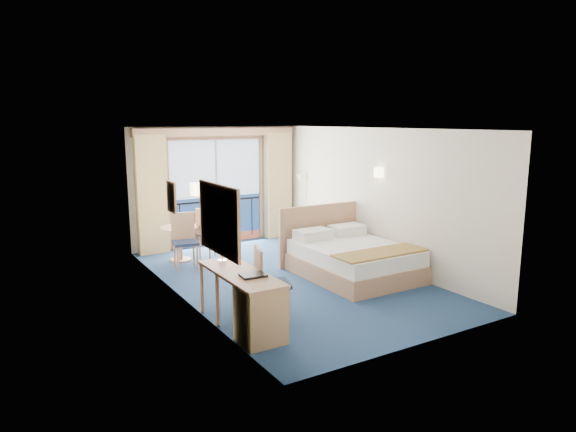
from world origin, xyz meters
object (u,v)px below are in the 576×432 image
object	(u,v)px
nightstand	(330,240)
floor_lamp	(300,191)
armchair	(299,237)
table_chair_b	(184,237)
desk_chair	(267,279)
table_chair_a	(208,231)
bed	(352,258)
round_table	(180,235)
desk	(256,307)

from	to	relation	value
nightstand	floor_lamp	bearing A→B (deg)	86.47
armchair	table_chair_b	size ratio (longest dim) A/B	0.67
armchair	desk_chair	world-z (taller)	desk_chair
nightstand	table_chair_a	size ratio (longest dim) A/B	0.50
nightstand	table_chair_a	world-z (taller)	table_chair_a
nightstand	armchair	bearing A→B (deg)	146.94
floor_lamp	desk_chair	size ratio (longest dim) A/B	1.48
bed	table_chair_a	size ratio (longest dim) A/B	2.10
armchair	desk_chair	xyz separation A→B (m)	(-2.44, -3.01, 0.27)
floor_lamp	table_chair_a	xyz separation A→B (m)	(-2.60, -0.56, -0.59)
table_chair_a	armchair	bearing A→B (deg)	-113.49
desk_chair	round_table	bearing A→B (deg)	17.21
desk	table_chair_a	size ratio (longest dim) A/B	1.59
armchair	desk_chair	size ratio (longest dim) A/B	0.68
desk	table_chair_b	size ratio (longest dim) A/B	1.58
armchair	nightstand	bearing A→B (deg)	101.92
bed	desk_chair	size ratio (longest dim) A/B	2.11
floor_lamp	table_chair_b	world-z (taller)	floor_lamp
desk	table_chair_b	bearing A→B (deg)	84.65
nightstand	round_table	xyz separation A→B (m)	(-3.04, 1.02, 0.27)
nightstand	round_table	bearing A→B (deg)	161.39
nightstand	floor_lamp	xyz separation A→B (m)	(0.08, 1.35, 0.92)
floor_lamp	nightstand	bearing A→B (deg)	-93.53
nightstand	round_table	size ratio (longest dim) A/B	0.68
bed	round_table	distance (m)	3.55
nightstand	table_chair_b	bearing A→B (deg)	171.17
bed	floor_lamp	world-z (taller)	floor_lamp
table_chair_a	nightstand	bearing A→B (deg)	-118.76
armchair	round_table	world-z (taller)	round_table
bed	armchair	xyz separation A→B (m)	(0.09, 1.97, -0.00)
table_chair_b	floor_lamp	bearing A→B (deg)	25.26
table_chair_b	table_chair_a	bearing A→B (deg)	36.61
nightstand	table_chair_b	xyz separation A→B (m)	(-3.13, 0.49, 0.34)
bed	table_chair_b	world-z (taller)	bed
floor_lamp	table_chair_a	world-z (taller)	floor_lamp
armchair	table_chair_b	bearing A→B (deg)	-47.61
bed	table_chair_a	bearing A→B (deg)	127.87
bed	table_chair_b	distance (m)	3.25
nightstand	desk_chair	distance (m)	4.01
bed	table_chair_b	size ratio (longest dim) A/B	2.09
nightstand	round_table	world-z (taller)	round_table
table_chair_b	armchair	bearing A→B (deg)	7.62
round_table	table_chair_a	world-z (taller)	table_chair_a
armchair	round_table	size ratio (longest dim) A/B	0.92
floor_lamp	desk	size ratio (longest dim) A/B	0.93
floor_lamp	table_chair_a	bearing A→B (deg)	-167.84
round_table	table_chair_a	size ratio (longest dim) A/B	0.73
round_table	table_chair_b	world-z (taller)	table_chair_b
desk	desk_chair	distance (m)	0.74
nightstand	floor_lamp	distance (m)	1.64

